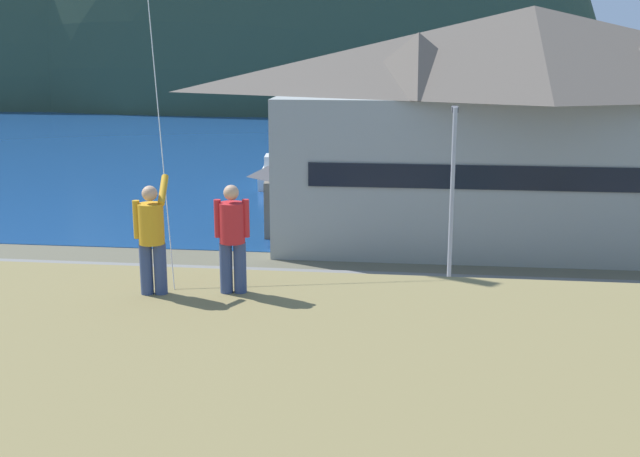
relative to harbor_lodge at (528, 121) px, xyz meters
The scene contains 16 objects.
ground_plane 24.22m from the harbor_lodge, 113.36° to the right, with size 600.00×600.00×0.00m, color #66604C.
parking_lot_pad 19.91m from the harbor_lodge, 119.38° to the right, with size 40.00×20.00×0.10m, color gray.
bay_water 40.11m from the harbor_lodge, 103.55° to the left, with size 360.00×84.00×0.03m, color navy.
far_hill_east_peak 116.97m from the harbor_lodge, 128.19° to the left, with size 110.37×44.54×77.65m, color #334733.
far_hill_center_saddle 96.25m from the harbor_lodge, 107.68° to the left, with size 106.07×51.08×91.39m, color #334733.
harbor_lodge is the anchor object (origin of this frame).
storage_shed_waterside 12.26m from the harbor_lodge, behind, with size 5.02×5.44×4.51m.
wharf_dock 18.43m from the harbor_lodge, 134.11° to the left, with size 3.20×13.44×0.70m.
moored_boat_wharfside 22.74m from the harbor_lodge, 134.84° to the left, with size 2.87×6.90×2.16m.
parked_car_back_row_right 21.19m from the harbor_lodge, 95.57° to the right, with size 4.31×2.27×1.82m.
parked_car_mid_row_near 27.08m from the harbor_lodge, 128.45° to the right, with size 4.29×2.23×1.82m.
parked_car_front_row_end 24.49m from the harbor_lodge, 142.98° to the right, with size 4.22×2.09×1.82m.
parked_car_lone_by_shed 19.50m from the harbor_lodge, 126.53° to the right, with size 4.21×2.07×1.82m.
parking_light_pole 11.80m from the harbor_lodge, 110.48° to the right, with size 0.24×0.78×7.67m.
person_kite_flyer 30.59m from the harbor_lodge, 108.13° to the right, with size 0.52×0.69×1.86m.
person_companion 30.02m from the harbor_lodge, 106.01° to the right, with size 0.54×0.40×1.74m.
Camera 1 is at (3.85, -19.24, 10.14)m, focal length 44.73 mm.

